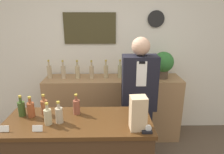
# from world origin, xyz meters

# --- Properties ---
(back_wall) EXTENTS (5.20, 0.09, 2.70)m
(back_wall) POSITION_xyz_m (-0.00, 2.00, 1.36)
(back_wall) COLOR silver
(back_wall) RESTS_ON ground_plane
(back_shelf) EXTENTS (2.12, 0.47, 1.02)m
(back_shelf) POSITION_xyz_m (0.09, 1.70, 0.51)
(back_shelf) COLOR #9E754C
(back_shelf) RESTS_ON ground_plane
(shopkeeper) EXTENTS (0.43, 0.27, 1.71)m
(shopkeeper) POSITION_xyz_m (0.41, 1.12, 0.86)
(shopkeeper) COLOR black
(shopkeeper) RESTS_ON ground_plane
(potted_plant) EXTENTS (0.31, 0.31, 0.41)m
(potted_plant) POSITION_xyz_m (0.85, 1.69, 1.25)
(potted_plant) COLOR #4C3D2D
(potted_plant) RESTS_ON back_shelf
(paper_bag) EXTENTS (0.15, 0.14, 0.31)m
(paper_bag) POSITION_xyz_m (0.28, 0.33, 1.13)
(paper_bag) COLOR tan
(paper_bag) RESTS_ON display_counter
(tape_dispenser) EXTENTS (0.09, 0.06, 0.07)m
(tape_dispenser) POSITION_xyz_m (0.36, 0.27, 1.00)
(tape_dispenser) COLOR black
(tape_dispenser) RESTS_ON display_counter
(price_card_left) EXTENTS (0.09, 0.02, 0.06)m
(price_card_left) POSITION_xyz_m (-0.91, 0.30, 1.00)
(price_card_left) COLOR white
(price_card_left) RESTS_ON display_counter
(price_card_right) EXTENTS (0.09, 0.02, 0.06)m
(price_card_right) POSITION_xyz_m (-0.61, 0.30, 1.00)
(price_card_right) COLOR white
(price_card_right) RESTS_ON display_counter
(counter_bottle_0) EXTENTS (0.07, 0.07, 0.22)m
(counter_bottle_0) POSITION_xyz_m (-0.87, 0.60, 1.06)
(counter_bottle_0) COLOR #354F20
(counter_bottle_0) RESTS_ON display_counter
(counter_bottle_1) EXTENTS (0.07, 0.07, 0.22)m
(counter_bottle_1) POSITION_xyz_m (-0.76, 0.57, 1.06)
(counter_bottle_1) COLOR brown
(counter_bottle_1) RESTS_ON display_counter
(counter_bottle_2) EXTENTS (0.07, 0.07, 0.22)m
(counter_bottle_2) POSITION_xyz_m (-0.64, 0.62, 1.06)
(counter_bottle_2) COLOR #965431
(counter_bottle_2) RESTS_ON display_counter
(counter_bottle_3) EXTENTS (0.07, 0.07, 0.22)m
(counter_bottle_3) POSITION_xyz_m (-0.55, 0.42, 1.06)
(counter_bottle_3) COLOR tan
(counter_bottle_3) RESTS_ON display_counter
(counter_bottle_4) EXTENTS (0.07, 0.07, 0.22)m
(counter_bottle_4) POSITION_xyz_m (-0.45, 0.45, 1.06)
(counter_bottle_4) COLOR tan
(counter_bottle_4) RESTS_ON display_counter
(counter_bottle_5) EXTENTS (0.07, 0.07, 0.22)m
(counter_bottle_5) POSITION_xyz_m (-0.31, 0.63, 1.06)
(counter_bottle_5) COLOR brown
(counter_bottle_5) RESTS_ON display_counter
(shelf_bottle_0) EXTENTS (0.07, 0.07, 0.29)m
(shelf_bottle_0) POSITION_xyz_m (-0.89, 1.72, 1.13)
(shelf_bottle_0) COLOR tan
(shelf_bottle_0) RESTS_ON back_shelf
(shelf_bottle_1) EXTENTS (0.07, 0.07, 0.29)m
(shelf_bottle_1) POSITION_xyz_m (-0.67, 1.70, 1.13)
(shelf_bottle_1) COLOR tan
(shelf_bottle_1) RESTS_ON back_shelf
(shelf_bottle_2) EXTENTS (0.07, 0.07, 0.29)m
(shelf_bottle_2) POSITION_xyz_m (-0.45, 1.70, 1.13)
(shelf_bottle_2) COLOR tan
(shelf_bottle_2) RESTS_ON back_shelf
(shelf_bottle_3) EXTENTS (0.07, 0.07, 0.29)m
(shelf_bottle_3) POSITION_xyz_m (-0.24, 1.69, 1.13)
(shelf_bottle_3) COLOR tan
(shelf_bottle_3) RESTS_ON back_shelf
(shelf_bottle_4) EXTENTS (0.07, 0.07, 0.29)m
(shelf_bottle_4) POSITION_xyz_m (-0.02, 1.71, 1.13)
(shelf_bottle_4) COLOR tan
(shelf_bottle_4) RESTS_ON back_shelf
(shelf_bottle_5) EXTENTS (0.07, 0.07, 0.29)m
(shelf_bottle_5) POSITION_xyz_m (0.20, 1.72, 1.13)
(shelf_bottle_5) COLOR tan
(shelf_bottle_5) RESTS_ON back_shelf
(shelf_bottle_6) EXTENTS (0.07, 0.07, 0.29)m
(shelf_bottle_6) POSITION_xyz_m (0.42, 1.71, 1.13)
(shelf_bottle_6) COLOR tan
(shelf_bottle_6) RESTS_ON back_shelf
(shelf_bottle_7) EXTENTS (0.07, 0.07, 0.29)m
(shelf_bottle_7) POSITION_xyz_m (0.63, 1.72, 1.13)
(shelf_bottle_7) COLOR tan
(shelf_bottle_7) RESTS_ON back_shelf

